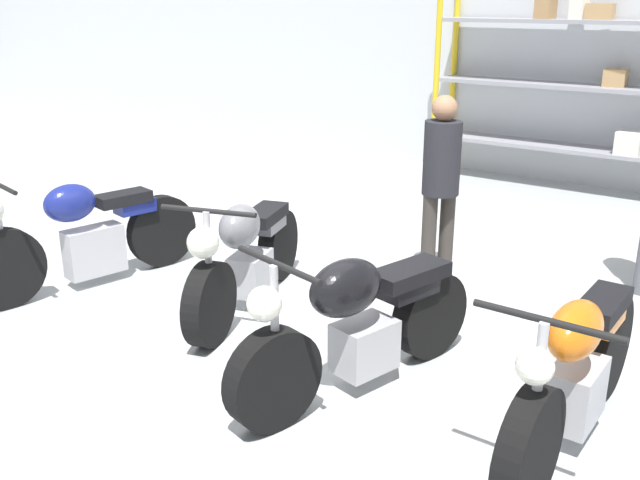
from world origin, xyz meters
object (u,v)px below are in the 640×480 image
object	(u,v)px
motorcycle_orange	(576,373)
motorcycle_grey	(246,256)
motorcycle_blue	(83,235)
motorcycle_black	(358,323)
shelving_rack	(630,85)
person_browsing	(441,175)

from	to	relation	value
motorcycle_orange	motorcycle_grey	bearing A→B (deg)	-96.92
motorcycle_blue	motorcycle_grey	size ratio (longest dim) A/B	1.08
motorcycle_grey	motorcycle_black	distance (m)	1.51
shelving_rack	motorcycle_grey	size ratio (longest dim) A/B	2.56
motorcycle_blue	person_browsing	xyz separation A→B (m)	(2.45, 1.89, 0.50)
motorcycle_black	motorcycle_orange	xyz separation A→B (m)	(1.31, 0.17, -0.01)
motorcycle_blue	motorcycle_grey	bearing A→B (deg)	118.77
motorcycle_grey	person_browsing	xyz separation A→B (m)	(0.98, 1.45, 0.52)
motorcycle_black	motorcycle_orange	world-z (taller)	motorcycle_black
person_browsing	shelving_rack	bearing A→B (deg)	-66.22
motorcycle_black	person_browsing	xyz separation A→B (m)	(-0.43, 2.00, 0.51)
shelving_rack	motorcycle_grey	distance (m)	5.69
motorcycle_black	person_browsing	world-z (taller)	person_browsing
motorcycle_blue	motorcycle_black	world-z (taller)	motorcycle_blue
motorcycle_grey	motorcycle_black	bearing A→B (deg)	51.62
motorcycle_grey	motorcycle_black	world-z (taller)	motorcycle_black
shelving_rack	motorcycle_orange	distance (m)	5.95
motorcycle_blue	motorcycle_grey	world-z (taller)	motorcycle_blue
motorcycle_black	person_browsing	size ratio (longest dim) A/B	1.20
motorcycle_black	motorcycle_orange	distance (m)	1.32
motorcycle_grey	motorcycle_black	size ratio (longest dim) A/B	0.99
motorcycle_grey	person_browsing	size ratio (longest dim) A/B	1.19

